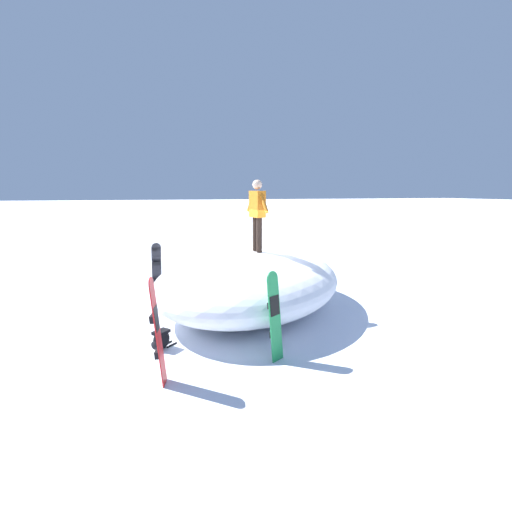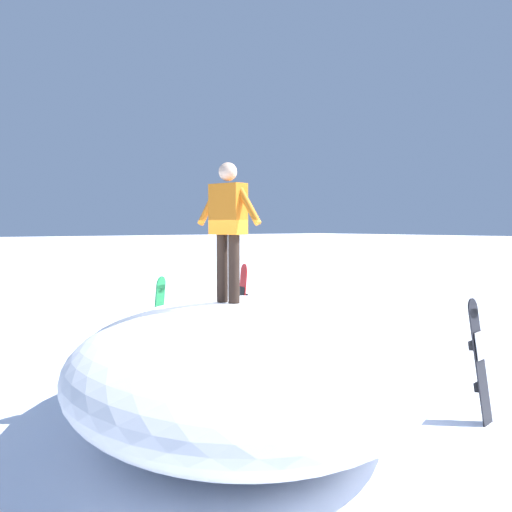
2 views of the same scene
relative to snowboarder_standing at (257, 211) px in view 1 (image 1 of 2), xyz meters
The scene contains 7 objects.
ground 2.48m from the snowboarder_standing, 164.76° to the right, with size 240.00×240.00×0.00m, color white.
snow_mound 1.75m from the snowboarder_standing, 132.52° to the right, with size 5.71×4.27×1.48m, color white.
snowboarder_standing is the anchor object (origin of this frame).
snowboard_primary_upright 3.14m from the snowboarder_standing, ahead, with size 0.30×0.33×1.59m.
snowboard_secondary_upright 3.52m from the snowboarder_standing, 129.30° to the right, with size 0.29×0.30×1.54m.
snowboard_tertiary_upright 4.13m from the snowboarder_standing, 39.17° to the right, with size 0.30×0.22×1.70m.
backpack_near 3.69m from the snowboarder_standing, 54.56° to the right, with size 0.49×0.51×0.36m.
Camera 1 is at (8.30, -2.31, 2.93)m, focal length 24.99 mm.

